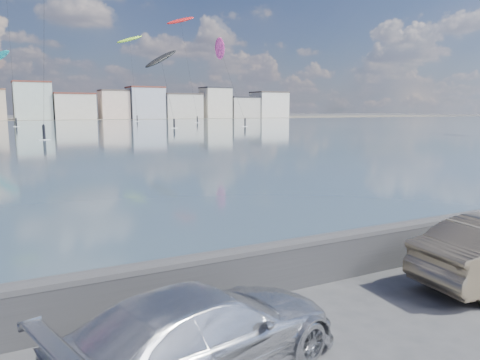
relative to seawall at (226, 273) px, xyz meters
name	(u,v)px	position (x,y,z in m)	size (l,w,h in m)	color
bay_water	(13,130)	(0.00, 88.80, -0.58)	(500.00, 177.00, 0.00)	#3E5C65
far_shore_strip	(0,119)	(0.00, 197.30, -0.57)	(500.00, 60.00, 0.00)	#4C473D
seawall	(226,273)	(0.00, 0.00, 0.00)	(400.00, 0.36, 1.08)	#28282B
far_buildings	(3,103)	(1.31, 183.30, 5.44)	(240.79, 13.26, 14.60)	white
car_silver	(203,332)	(-1.46, -2.19, 0.07)	(1.82, 4.48, 1.30)	#BABCC2
kitesurfer_8	(161,59)	(31.34, 95.68, 14.37)	(9.75, 15.95, 17.80)	black
kitesurfer_13	(130,40)	(40.64, 155.46, 26.69)	(10.40, 17.74, 29.68)	#8CD826
kitesurfer_14	(220,50)	(47.54, 98.62, 17.72)	(6.11, 18.79, 21.47)	#E5338C
kitesurfer_18	(181,22)	(49.83, 130.94, 29.56)	(8.71, 17.25, 32.64)	red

